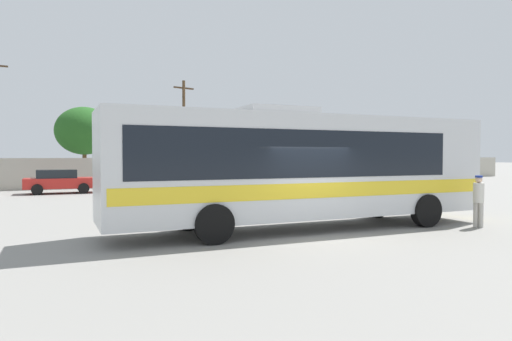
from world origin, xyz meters
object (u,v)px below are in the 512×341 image
object	(u,v)px
parked_car_second_red	(60,181)
parked_car_third_white	(155,178)
attendant_by_bus_door	(479,198)
coach_bus_silver_yellow	(300,165)
utility_pole_far	(184,130)
roadside_tree_midleft	(84,131)

from	to	relation	value
parked_car_second_red	parked_car_third_white	bearing A→B (deg)	0.59
attendant_by_bus_door	parked_car_third_white	bearing A→B (deg)	104.35
coach_bus_silver_yellow	utility_pole_far	distance (m)	24.17
attendant_by_bus_door	coach_bus_silver_yellow	bearing A→B (deg)	156.86
coach_bus_silver_yellow	parked_car_third_white	distance (m)	18.11
parked_car_second_red	utility_pole_far	bearing A→B (deg)	30.75
attendant_by_bus_door	parked_car_third_white	size ratio (longest dim) A/B	0.38
utility_pole_far	roadside_tree_midleft	size ratio (longest dim) A/B	1.35
attendant_by_bus_door	parked_car_second_red	bearing A→B (deg)	118.53
parked_car_second_red	parked_car_third_white	size ratio (longest dim) A/B	0.96
coach_bus_silver_yellow	parked_car_second_red	bearing A→B (deg)	107.84
parked_car_third_white	utility_pole_far	distance (m)	7.70
coach_bus_silver_yellow	parked_car_third_white	bearing A→B (deg)	89.96
attendant_by_bus_door	utility_pole_far	distance (m)	26.23
coach_bus_silver_yellow	attendant_by_bus_door	world-z (taller)	coach_bus_silver_yellow
attendant_by_bus_door	parked_car_third_white	distance (m)	20.95
attendant_by_bus_door	roadside_tree_midleft	xyz separation A→B (m)	(-8.65, 29.09, 3.34)
parked_car_second_red	attendant_by_bus_door	bearing A→B (deg)	-61.47
coach_bus_silver_yellow	parked_car_second_red	world-z (taller)	coach_bus_silver_yellow
coach_bus_silver_yellow	attendant_by_bus_door	size ratio (longest dim) A/B	7.48
coach_bus_silver_yellow	parked_car_third_white	xyz separation A→B (m)	(0.01, 18.07, -1.16)
attendant_by_bus_door	roadside_tree_midleft	world-z (taller)	roadside_tree_midleft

